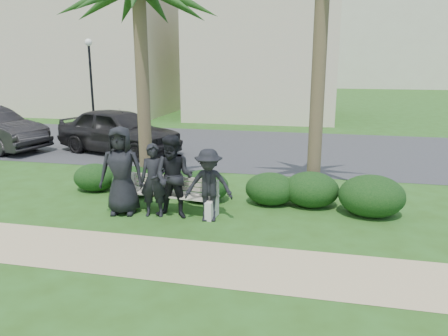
{
  "coord_description": "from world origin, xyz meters",
  "views": [
    {
      "loc": [
        2.35,
        -8.23,
        3.25
      ],
      "look_at": [
        0.28,
        1.0,
        0.91
      ],
      "focal_mm": 35.0,
      "sensor_mm": 36.0,
      "label": 1
    }
  ],
  "objects_px": {
    "man_a": "(121,171)",
    "street_lamp": "(90,67)",
    "man_b": "(154,180)",
    "car_a": "(119,131)",
    "park_bench": "(169,197)",
    "man_d": "(209,185)",
    "man_c": "(174,177)"
  },
  "relations": [
    {
      "from": "park_bench",
      "to": "man_c",
      "type": "bearing_deg",
      "value": -45.87
    },
    {
      "from": "man_d",
      "to": "car_a",
      "type": "bearing_deg",
      "value": 120.44
    },
    {
      "from": "man_c",
      "to": "man_d",
      "type": "height_order",
      "value": "man_c"
    },
    {
      "from": "man_d",
      "to": "street_lamp",
      "type": "bearing_deg",
      "value": 118.62
    },
    {
      "from": "park_bench",
      "to": "man_d",
      "type": "bearing_deg",
      "value": -11.43
    },
    {
      "from": "man_a",
      "to": "man_c",
      "type": "height_order",
      "value": "man_a"
    },
    {
      "from": "man_b",
      "to": "car_a",
      "type": "height_order",
      "value": "car_a"
    },
    {
      "from": "park_bench",
      "to": "man_c",
      "type": "height_order",
      "value": "man_c"
    },
    {
      "from": "man_b",
      "to": "park_bench",
      "type": "bearing_deg",
      "value": 41.12
    },
    {
      "from": "street_lamp",
      "to": "man_d",
      "type": "relative_size",
      "value": 2.81
    },
    {
      "from": "man_b",
      "to": "man_d",
      "type": "bearing_deg",
      "value": -11.67
    },
    {
      "from": "man_d",
      "to": "park_bench",
      "type": "bearing_deg",
      "value": 153.23
    },
    {
      "from": "park_bench",
      "to": "man_b",
      "type": "height_order",
      "value": "man_b"
    },
    {
      "from": "park_bench",
      "to": "street_lamp",
      "type": "bearing_deg",
      "value": 131.6
    },
    {
      "from": "street_lamp",
      "to": "man_a",
      "type": "relative_size",
      "value": 2.24
    },
    {
      "from": "street_lamp",
      "to": "park_bench",
      "type": "distance_m",
      "value": 14.43
    },
    {
      "from": "man_a",
      "to": "park_bench",
      "type": "bearing_deg",
      "value": 5.92
    },
    {
      "from": "man_b",
      "to": "man_a",
      "type": "bearing_deg",
      "value": 169.77
    },
    {
      "from": "street_lamp",
      "to": "car_a",
      "type": "relative_size",
      "value": 0.91
    },
    {
      "from": "man_d",
      "to": "man_c",
      "type": "bearing_deg",
      "value": 168.91
    },
    {
      "from": "man_d",
      "to": "car_a",
      "type": "height_order",
      "value": "car_a"
    },
    {
      "from": "street_lamp",
      "to": "man_b",
      "type": "relative_size",
      "value": 2.73
    },
    {
      "from": "street_lamp",
      "to": "car_a",
      "type": "distance_m",
      "value": 7.66
    },
    {
      "from": "street_lamp",
      "to": "man_a",
      "type": "height_order",
      "value": "street_lamp"
    },
    {
      "from": "man_c",
      "to": "man_d",
      "type": "bearing_deg",
      "value": -0.34
    },
    {
      "from": "park_bench",
      "to": "car_a",
      "type": "relative_size",
      "value": 0.47
    },
    {
      "from": "park_bench",
      "to": "man_a",
      "type": "distance_m",
      "value": 1.17
    },
    {
      "from": "man_b",
      "to": "car_a",
      "type": "xyz_separation_m",
      "value": [
        -3.67,
        5.91,
        0.02
      ]
    },
    {
      "from": "man_a",
      "to": "man_c",
      "type": "distance_m",
      "value": 1.18
    },
    {
      "from": "street_lamp",
      "to": "man_d",
      "type": "distance_m",
      "value": 15.19
    },
    {
      "from": "man_a",
      "to": "car_a",
      "type": "distance_m",
      "value": 6.6
    },
    {
      "from": "man_a",
      "to": "street_lamp",
      "type": "bearing_deg",
      "value": 110.73
    }
  ]
}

